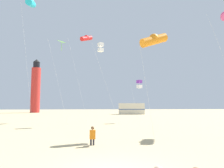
# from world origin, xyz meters

# --- Properties ---
(kite_flyer_standing) EXTENTS (0.35, 0.51, 1.16)m
(kite_flyer_standing) POSITION_xyz_m (-0.70, 5.32, 0.61)
(kite_flyer_standing) COLOR orange
(kite_flyer_standing) RESTS_ON ground
(kite_tube_scarlet) EXTENTS (3.90, 4.07, 13.62)m
(kite_tube_scarlet) POSITION_xyz_m (-1.76, 24.54, 12.91)
(kite_tube_scarlet) COLOR silver
(kite_tube_scarlet) RESTS_ON ground
(kite_box_white) EXTENTS (3.46, 2.70, 10.32)m
(kite_box_white) POSITION_xyz_m (0.26, 18.42, 9.73)
(kite_box_white) COLOR silver
(kite_box_white) RESTS_ON ground
(kite_tube_orange) EXTENTS (2.57, 1.88, 8.28)m
(kite_tube_orange) POSITION_xyz_m (4.11, 8.34, 7.57)
(kite_tube_orange) COLOR silver
(kite_tube_orange) RESTS_ON ground
(kite_tube_cyan) EXTENTS (1.74, 2.55, 14.41)m
(kite_tube_cyan) POSITION_xyz_m (-7.66, 15.39, 13.70)
(kite_tube_cyan) COLOR silver
(kite_tube_cyan) RESTS_ON ground
(kite_box_violet) EXTENTS (1.59, 1.59, 5.90)m
(kite_box_violet) POSITION_xyz_m (5.87, 21.15, 5.33)
(kite_box_violet) COLOR silver
(kite_box_violet) RESTS_ON ground
(kite_diamond_lime) EXTENTS (2.76, 2.16, 10.97)m
(kite_diamond_lime) POSITION_xyz_m (-4.87, 19.76, 10.27)
(kite_diamond_lime) COLOR silver
(kite_diamond_lime) RESTS_ON ground
(lighthouse_distant) EXTENTS (2.80, 2.80, 16.80)m
(lighthouse_distant) POSITION_xyz_m (-18.45, 58.60, 7.84)
(lighthouse_distant) COLOR red
(lighthouse_distant) RESTS_ON ground
(rv_van_cream) EXTENTS (6.50, 2.51, 2.80)m
(rv_van_cream) POSITION_xyz_m (9.32, 45.03, 1.39)
(rv_van_cream) COLOR beige
(rv_van_cream) RESTS_ON ground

